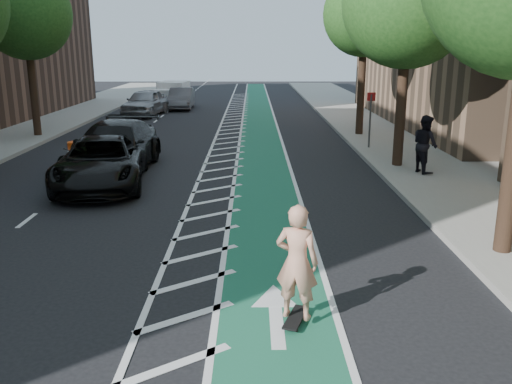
{
  "coord_description": "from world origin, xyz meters",
  "views": [
    {
      "loc": [
        2.62,
        -10.89,
        4.33
      ],
      "look_at": [
        2.69,
        1.11,
        1.1
      ],
      "focal_mm": 38.0,
      "sensor_mm": 36.0,
      "label": 1
    }
  ],
  "objects_px": {
    "suv_near": "(102,162)",
    "suv_far": "(114,148)",
    "barrel_a": "(77,156)",
    "skateboarder": "(297,262)"
  },
  "relations": [
    {
      "from": "skateboarder",
      "to": "suv_near",
      "type": "xyz_separation_m",
      "value": [
        -5.5,
        9.0,
        -0.27
      ]
    },
    {
      "from": "skateboarder",
      "to": "suv_near",
      "type": "distance_m",
      "value": 10.55
    },
    {
      "from": "suv_near",
      "to": "suv_far",
      "type": "distance_m",
      "value": 2.0
    },
    {
      "from": "skateboarder",
      "to": "suv_far",
      "type": "bearing_deg",
      "value": -43.94
    },
    {
      "from": "skateboarder",
      "to": "suv_far",
      "type": "xyz_separation_m",
      "value": [
        -5.58,
        10.99,
        -0.18
      ]
    },
    {
      "from": "suv_near",
      "to": "suv_far",
      "type": "relative_size",
      "value": 0.93
    },
    {
      "from": "barrel_a",
      "to": "suv_near",
      "type": "bearing_deg",
      "value": -57.18
    },
    {
      "from": "suv_near",
      "to": "barrel_a",
      "type": "distance_m",
      "value": 3.0
    },
    {
      "from": "suv_near",
      "to": "barrel_a",
      "type": "height_order",
      "value": "suv_near"
    },
    {
      "from": "barrel_a",
      "to": "skateboarder",
      "type": "bearing_deg",
      "value": -58.28
    }
  ]
}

